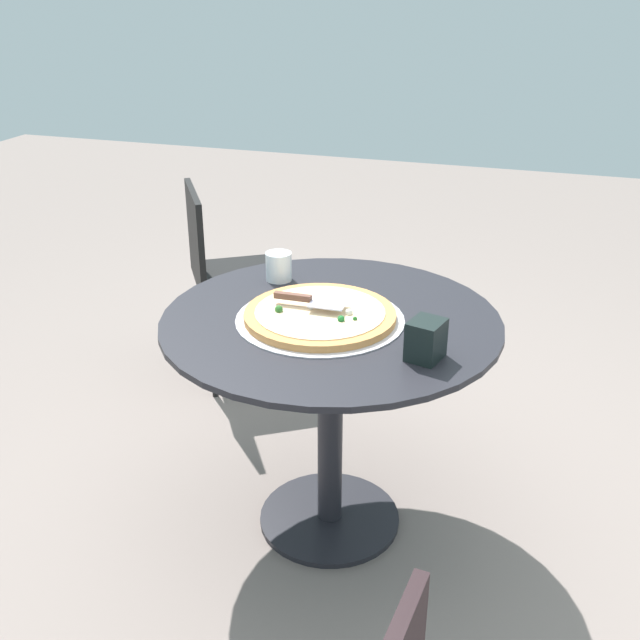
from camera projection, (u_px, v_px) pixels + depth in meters
The scene contains 7 objects.
ground_plane at pixel (330, 519), 2.44m from camera, with size 10.00×10.00×0.00m, color gray.
patio_table at pixel (331, 370), 2.21m from camera, with size 0.97×0.97×0.72m.
pizza_on_tray at pixel (320, 315), 2.11m from camera, with size 0.48×0.48×0.04m.
pizza_server at pixel (309, 300), 2.12m from camera, with size 0.08×0.21×0.02m.
drinking_cup at pixel (279, 266), 2.37m from camera, with size 0.08×0.08×0.09m, color white.
napkin_dispenser at pixel (426, 340), 1.89m from camera, with size 0.09×0.08×0.10m, color black.
patio_chair_far at pixel (227, 267), 3.11m from camera, with size 0.56×0.56×0.83m.
Camera 1 is at (-1.85, -0.56, 1.62)m, focal length 42.21 mm.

